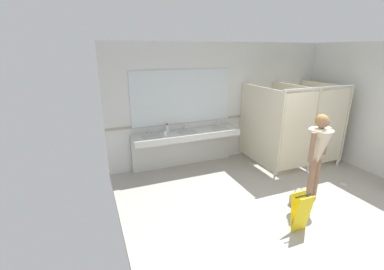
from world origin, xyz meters
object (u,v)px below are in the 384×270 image
at_px(person_standing, 318,148).
at_px(wet_floor_sign, 301,212).
at_px(handbag, 297,199).
at_px(paper_cup, 165,133).
at_px(soap_dispenser, 167,128).

xyz_separation_m(person_standing, wet_floor_sign, (-0.82, -0.57, -0.72)).
relative_size(person_standing, wet_floor_sign, 2.65).
distance_m(person_standing, wet_floor_sign, 1.23).
bearing_deg(person_standing, wet_floor_sign, -144.86).
bearing_deg(handbag, paper_cup, 130.72).
xyz_separation_m(paper_cup, wet_floor_sign, (1.32, -2.70, -0.61)).
height_order(person_standing, soap_dispenser, person_standing).
relative_size(person_standing, handbag, 5.06).
distance_m(person_standing, paper_cup, 3.02).
height_order(soap_dispenser, paper_cup, soap_dispenser).
xyz_separation_m(person_standing, soap_dispenser, (-2.03, 2.34, -0.06)).
bearing_deg(handbag, person_standing, -1.07).
bearing_deg(paper_cup, handbag, -49.28).
xyz_separation_m(handbag, soap_dispenser, (-1.72, 2.34, 0.87)).
xyz_separation_m(handbag, paper_cup, (-1.83, 2.12, 0.83)).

